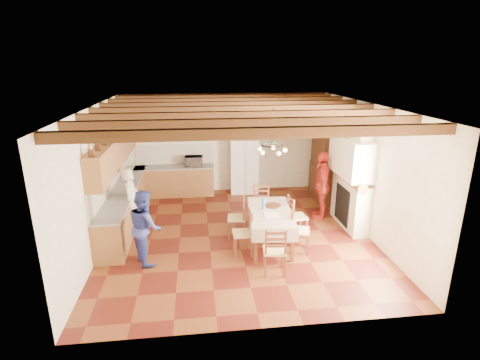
# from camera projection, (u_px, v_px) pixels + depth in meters

# --- Properties ---
(floor) EXTENTS (6.00, 6.50, 0.02)m
(floor) POSITION_uv_depth(u_px,v_px,m) (237.00, 235.00, 8.78)
(floor) COLOR #51170F
(floor) RESTS_ON ground
(ceiling) EXTENTS (6.00, 6.50, 0.02)m
(ceiling) POSITION_uv_depth(u_px,v_px,m) (237.00, 105.00, 7.86)
(ceiling) COLOR white
(ceiling) RESTS_ON ground
(wall_back) EXTENTS (6.00, 0.02, 3.00)m
(wall_back) POSITION_uv_depth(u_px,v_px,m) (225.00, 143.00, 11.40)
(wall_back) COLOR beige
(wall_back) RESTS_ON ground
(wall_front) EXTENTS (6.00, 0.02, 3.00)m
(wall_front) POSITION_uv_depth(u_px,v_px,m) (263.00, 240.00, 5.24)
(wall_front) COLOR beige
(wall_front) RESTS_ON ground
(wall_left) EXTENTS (0.02, 6.50, 3.00)m
(wall_left) POSITION_uv_depth(u_px,v_px,m) (97.00, 178.00, 7.97)
(wall_left) COLOR beige
(wall_left) RESTS_ON ground
(wall_right) EXTENTS (0.02, 6.50, 3.00)m
(wall_right) POSITION_uv_depth(u_px,v_px,m) (366.00, 169.00, 8.66)
(wall_right) COLOR beige
(wall_right) RESTS_ON ground
(ceiling_beams) EXTENTS (6.00, 6.30, 0.16)m
(ceiling_beams) POSITION_uv_depth(u_px,v_px,m) (237.00, 110.00, 7.89)
(ceiling_beams) COLOR #3C1E0E
(ceiling_beams) RESTS_ON ground
(lower_cabinets_left) EXTENTS (0.60, 4.30, 0.86)m
(lower_cabinets_left) POSITION_uv_depth(u_px,v_px,m) (125.00, 206.00, 9.33)
(lower_cabinets_left) COLOR brown
(lower_cabinets_left) RESTS_ON ground
(lower_cabinets_back) EXTENTS (2.30, 0.60, 0.86)m
(lower_cabinets_back) POSITION_uv_depth(u_px,v_px,m) (175.00, 181.00, 11.26)
(lower_cabinets_back) COLOR brown
(lower_cabinets_back) RESTS_ON ground
(countertop_left) EXTENTS (0.62, 4.30, 0.04)m
(countertop_left) POSITION_uv_depth(u_px,v_px,m) (123.00, 189.00, 9.19)
(countertop_left) COLOR gray
(countertop_left) RESTS_ON lower_cabinets_left
(countertop_back) EXTENTS (2.34, 0.62, 0.04)m
(countertop_back) POSITION_uv_depth(u_px,v_px,m) (174.00, 167.00, 11.12)
(countertop_back) COLOR gray
(countertop_back) RESTS_ON lower_cabinets_back
(backsplash_left) EXTENTS (0.03, 4.30, 0.60)m
(backsplash_left) POSITION_uv_depth(u_px,v_px,m) (110.00, 177.00, 9.06)
(backsplash_left) COLOR beige
(backsplash_left) RESTS_ON ground
(backsplash_back) EXTENTS (2.30, 0.03, 0.60)m
(backsplash_back) POSITION_uv_depth(u_px,v_px,m) (174.00, 154.00, 11.29)
(backsplash_back) COLOR beige
(backsplash_back) RESTS_ON ground
(upper_cabinets) EXTENTS (0.35, 4.20, 0.70)m
(upper_cabinets) POSITION_uv_depth(u_px,v_px,m) (114.00, 151.00, 8.88)
(upper_cabinets) COLOR brown
(upper_cabinets) RESTS_ON ground
(fireplace) EXTENTS (0.56, 1.60, 2.80)m
(fireplace) POSITION_uv_depth(u_px,v_px,m) (350.00, 171.00, 8.85)
(fireplace) COLOR beige
(fireplace) RESTS_ON ground
(wall_picture) EXTENTS (0.34, 0.03, 0.42)m
(wall_picture) POSITION_uv_depth(u_px,v_px,m) (275.00, 131.00, 11.44)
(wall_picture) COLOR #2F2417
(wall_picture) RESTS_ON ground
(refrigerator) EXTENTS (0.86, 0.71, 1.67)m
(refrigerator) POSITION_uv_depth(u_px,v_px,m) (244.00, 165.00, 11.46)
(refrigerator) COLOR white
(refrigerator) RESTS_ON floor
(hutch) EXTENTS (0.57, 1.30, 2.34)m
(hutch) POSITION_uv_depth(u_px,v_px,m) (325.00, 161.00, 10.65)
(hutch) COLOR #3C1E12
(hutch) RESTS_ON floor
(dining_table) EXTENTS (1.07, 1.86, 0.78)m
(dining_table) POSITION_uv_depth(u_px,v_px,m) (270.00, 215.00, 8.14)
(dining_table) COLOR beige
(dining_table) RESTS_ON floor
(chandelier) EXTENTS (0.47, 0.47, 0.03)m
(chandelier) POSITION_uv_depth(u_px,v_px,m) (272.00, 145.00, 7.67)
(chandelier) COLOR black
(chandelier) RESTS_ON ground
(chair_left_near) EXTENTS (0.40, 0.42, 0.96)m
(chair_left_near) POSITION_uv_depth(u_px,v_px,m) (242.00, 232.00, 7.79)
(chair_left_near) COLOR brown
(chair_left_near) RESTS_ON floor
(chair_left_far) EXTENTS (0.45, 0.47, 0.96)m
(chair_left_far) POSITION_uv_depth(u_px,v_px,m) (236.00, 217.00, 8.56)
(chair_left_far) COLOR brown
(chair_left_far) RESTS_ON floor
(chair_right_near) EXTENTS (0.50, 0.52, 0.96)m
(chair_right_near) POSITION_uv_depth(u_px,v_px,m) (300.00, 230.00, 7.92)
(chair_right_near) COLOR brown
(chair_right_near) RESTS_ON floor
(chair_right_far) EXTENTS (0.45, 0.47, 0.96)m
(chair_right_far) POSITION_uv_depth(u_px,v_px,m) (297.00, 216.00, 8.63)
(chair_right_far) COLOR brown
(chair_right_far) RESTS_ON floor
(chair_end_near) EXTENTS (0.46, 0.45, 0.96)m
(chair_end_near) POSITION_uv_depth(u_px,v_px,m) (275.00, 250.00, 7.09)
(chair_end_near) COLOR brown
(chair_end_near) RESTS_ON floor
(chair_end_far) EXTENTS (0.44, 0.42, 0.96)m
(chair_end_far) POSITION_uv_depth(u_px,v_px,m) (262.00, 205.00, 9.31)
(chair_end_far) COLOR brown
(chair_end_far) RESTS_ON floor
(person_man) EXTENTS (0.44, 0.62, 1.59)m
(person_man) POSITION_uv_depth(u_px,v_px,m) (131.00, 201.00, 8.64)
(person_man) COLOR silver
(person_man) RESTS_ON floor
(person_woman_blue) EXTENTS (0.82, 0.90, 1.51)m
(person_woman_blue) POSITION_uv_depth(u_px,v_px,m) (145.00, 227.00, 7.41)
(person_woman_blue) COLOR #333F95
(person_woman_blue) RESTS_ON floor
(person_woman_red) EXTENTS (0.67, 1.11, 1.77)m
(person_woman_red) POSITION_uv_depth(u_px,v_px,m) (322.00, 185.00, 9.48)
(person_woman_red) COLOR #B1281F
(person_woman_red) RESTS_ON floor
(microwave) EXTENTS (0.55, 0.39, 0.29)m
(microwave) POSITION_uv_depth(u_px,v_px,m) (194.00, 161.00, 11.14)
(microwave) COLOR silver
(microwave) RESTS_ON countertop_back
(fridge_vase) EXTENTS (0.37, 0.37, 0.30)m
(fridge_vase) POSITION_uv_depth(u_px,v_px,m) (241.00, 134.00, 11.15)
(fridge_vase) COLOR #3C1E12
(fridge_vase) RESTS_ON refrigerator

